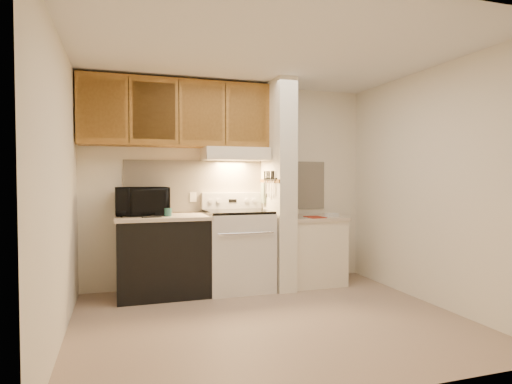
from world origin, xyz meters
name	(u,v)px	position (x,y,z in m)	size (l,w,h in m)	color
floor	(270,320)	(0.00, 0.00, 0.00)	(3.60, 3.60, 0.00)	tan
ceiling	(271,52)	(0.00, 0.00, 2.50)	(3.60, 3.60, 0.00)	white
wall_back	(231,185)	(0.00, 1.50, 1.25)	(3.60, 0.02, 2.50)	white
wall_left	(60,189)	(-1.80, 0.00, 1.25)	(0.02, 3.00, 2.50)	white
wall_right	(430,186)	(1.80, 0.00, 1.25)	(0.02, 3.00, 2.50)	white
backsplash	(231,186)	(0.00, 1.49, 1.24)	(2.60, 0.02, 0.63)	#F5E7CD
range_body	(238,251)	(0.00, 1.16, 0.46)	(0.76, 0.65, 0.92)	silver
oven_window	(245,252)	(0.00, 0.84, 0.50)	(0.50, 0.01, 0.30)	black
oven_handle	(246,233)	(0.00, 0.80, 0.72)	(0.02, 0.02, 0.65)	silver
cooktop	(238,212)	(0.00, 1.16, 0.94)	(0.74, 0.64, 0.03)	black
range_backguard	(232,201)	(0.00, 1.44, 1.05)	(0.76, 0.08, 0.20)	silver
range_display	(233,201)	(0.00, 1.40, 1.05)	(0.10, 0.01, 0.04)	black
range_knob_left_outer	(211,201)	(-0.28, 1.40, 1.05)	(0.05, 0.05, 0.02)	silver
range_knob_left_inner	(219,201)	(-0.18, 1.40, 1.05)	(0.05, 0.05, 0.02)	silver
range_knob_right_inner	(247,201)	(0.18, 1.40, 1.05)	(0.05, 0.05, 0.02)	silver
range_knob_right_outer	(254,200)	(0.28, 1.40, 1.05)	(0.05, 0.05, 0.02)	silver
dishwasher_front	(163,257)	(-0.88, 1.17, 0.43)	(1.00, 0.63, 0.87)	black
left_countertop	(163,217)	(-0.88, 1.17, 0.89)	(1.04, 0.67, 0.04)	beige
spoon_rest	(152,217)	(-1.01, 0.97, 0.92)	(0.20, 0.06, 0.01)	black
teal_jar	(168,212)	(-0.83, 1.06, 0.96)	(0.08, 0.08, 0.09)	#2D645E
outlet	(193,197)	(-0.48, 1.48, 1.10)	(0.08, 0.01, 0.12)	#F2E7CE
microwave	(142,201)	(-1.10, 1.25, 1.07)	(0.58, 0.39, 0.32)	black
partition_pillar	(278,185)	(0.51, 1.15, 1.25)	(0.22, 0.70, 2.50)	white
pillar_trim	(269,181)	(0.39, 1.15, 1.30)	(0.01, 0.70, 0.04)	#996627
knife_strip	(270,179)	(0.39, 1.10, 1.32)	(0.02, 0.42, 0.04)	black
knife_blade_a	(273,188)	(0.38, 0.95, 1.22)	(0.01, 0.04, 0.16)	silver
knife_handle_a	(273,175)	(0.38, 0.95, 1.37)	(0.02, 0.02, 0.10)	black
knife_blade_b	(271,189)	(0.38, 1.02, 1.21)	(0.01, 0.04, 0.18)	silver
knife_handle_b	(272,175)	(0.38, 1.01, 1.37)	(0.02, 0.02, 0.10)	black
knife_blade_c	(269,189)	(0.38, 1.10, 1.20)	(0.01, 0.04, 0.20)	silver
knife_handle_c	(269,175)	(0.38, 1.10, 1.37)	(0.02, 0.02, 0.10)	black
knife_blade_d	(267,187)	(0.38, 1.19, 1.22)	(0.01, 0.04, 0.16)	silver
knife_handle_d	(267,175)	(0.38, 1.18, 1.37)	(0.02, 0.02, 0.10)	black
knife_blade_e	(265,188)	(0.38, 1.25, 1.21)	(0.01, 0.04, 0.18)	silver
knife_handle_e	(265,175)	(0.38, 1.26, 1.37)	(0.02, 0.02, 0.10)	black
oven_mitt	(263,193)	(0.38, 1.32, 1.14)	(0.03, 0.10, 0.25)	gray
right_cab_base	(312,251)	(0.97, 1.15, 0.40)	(0.70, 0.60, 0.81)	#F2E7CE
right_countertop	(312,218)	(0.97, 1.15, 0.83)	(0.74, 0.64, 0.04)	beige
red_folder	(315,217)	(0.94, 1.01, 0.85)	(0.20, 0.27, 0.01)	maroon
white_box	(332,215)	(1.19, 1.05, 0.87)	(0.16, 0.10, 0.04)	white
range_hood	(235,154)	(0.00, 1.28, 1.62)	(0.78, 0.44, 0.15)	#F2E7CE
hood_lip	(240,157)	(0.00, 1.07, 1.58)	(0.78, 0.04, 0.06)	#F2E7CE
upper_cabinets	(177,114)	(-0.69, 1.32, 2.08)	(2.18, 0.33, 0.77)	#996627
cab_door_a	(102,108)	(-1.51, 1.17, 2.08)	(0.46, 0.01, 0.63)	#996627
cab_gap_a	(129,110)	(-1.23, 1.16, 2.08)	(0.01, 0.01, 0.73)	black
cab_door_b	(154,111)	(-0.96, 1.17, 2.08)	(0.46, 0.01, 0.63)	#996627
cab_gap_b	(179,112)	(-0.69, 1.16, 2.08)	(0.01, 0.01, 0.73)	black
cab_door_c	(203,113)	(-0.42, 1.17, 2.08)	(0.46, 0.01, 0.63)	#996627
cab_gap_c	(226,114)	(-0.14, 1.16, 2.08)	(0.01, 0.01, 0.73)	black
cab_door_d	(248,115)	(0.13, 1.17, 2.08)	(0.46, 0.01, 0.63)	#996627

